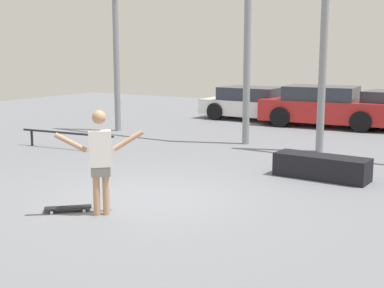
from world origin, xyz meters
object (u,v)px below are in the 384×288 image
at_px(grind_rail, 67,135).
at_px(parked_car_red, 324,107).
at_px(grind_box, 321,167).
at_px(skateboard, 68,208).
at_px(skateboarder, 100,156).
at_px(parked_car_white, 254,104).

xyz_separation_m(grind_rail, parked_car_red, (4.44, 8.08, 0.32)).
height_order(grind_box, parked_car_red, parked_car_red).
height_order(skateboard, parked_car_red, parked_car_red).
distance_m(skateboarder, skateboard, 1.11).
bearing_deg(parked_car_red, parked_car_white, 167.66).
xyz_separation_m(skateboarder, grind_box, (2.19, 4.40, -0.74)).
bearing_deg(grind_box, skateboarder, -116.48).
xyz_separation_m(parked_car_white, parked_car_red, (2.90, -0.35, 0.08)).
distance_m(skateboard, grind_box, 5.35).
relative_size(skateboard, grind_rail, 0.23).
bearing_deg(skateboarder, grind_rail, 95.77).
height_order(skateboarder, parked_car_white, skateboarder).
bearing_deg(parked_car_red, skateboard, -96.55).
height_order(grind_box, grind_rail, grind_box).
xyz_separation_m(skateboarder, skateboard, (-0.60, -0.17, -0.92)).
height_order(skateboard, parked_car_white, parked_car_white).
bearing_deg(parked_car_red, grind_box, -76.96).
bearing_deg(parked_car_white, skateboard, -77.26).
xyz_separation_m(grind_box, parked_car_white, (-5.46, 7.99, 0.37)).
bearing_deg(parked_car_white, grind_rail, -99.60).
relative_size(grind_rail, parked_car_white, 0.73).
xyz_separation_m(skateboard, parked_car_red, (0.23, 12.20, 0.64)).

